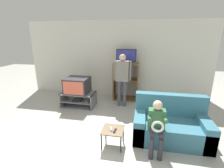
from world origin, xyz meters
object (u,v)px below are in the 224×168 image
at_px(television_main, 77,85).
at_px(remote_control_white, 111,129).
at_px(person_seated_child, 157,123).
at_px(couch, 170,125).
at_px(television_flat, 126,56).
at_px(tv_stand, 79,99).
at_px(media_shelf, 126,81).
at_px(remote_control_black, 115,131).
at_px(snack_table, 113,131).
at_px(person_standing_adult, 122,76).

relative_size(television_main, remote_control_white, 4.78).
bearing_deg(person_seated_child, television_main, 142.39).
bearing_deg(person_seated_child, couch, 56.56).
xyz_separation_m(television_flat, couch, (1.18, -2.05, -1.17)).
distance_m(tv_stand, media_shelf, 1.67).
distance_m(remote_control_black, remote_control_white, 0.10).
bearing_deg(remote_control_white, snack_table, -15.46).
xyz_separation_m(television_main, remote_control_black, (1.47, -1.74, -0.30)).
relative_size(snack_table, remote_control_black, 2.89).
distance_m(media_shelf, remote_control_white, 2.57).
bearing_deg(remote_control_white, person_seated_child, -21.04).
bearing_deg(tv_stand, television_main, 137.07).
distance_m(snack_table, couch, 1.23).
height_order(remote_control_white, person_standing_adult, person_standing_adult).
bearing_deg(person_standing_adult, remote_control_white, -88.62).
bearing_deg(tv_stand, television_flat, 32.28).
height_order(television_flat, remote_control_white, television_flat).
relative_size(tv_stand, snack_table, 2.41).
height_order(television_main, couch, television_main).
distance_m(tv_stand, person_seated_child, 2.80).
height_order(remote_control_white, person_seated_child, person_seated_child).
relative_size(television_main, couch, 0.46).
bearing_deg(person_standing_adult, remote_control_black, -86.12).
distance_m(media_shelf, television_flat, 0.83).
bearing_deg(person_seated_child, person_standing_adult, 114.40).
height_order(remote_control_black, person_seated_child, person_seated_child).
height_order(remote_control_black, person_standing_adult, person_standing_adult).
xyz_separation_m(tv_stand, television_main, (-0.02, 0.02, 0.45)).
bearing_deg(remote_control_white, person_standing_adult, 71.37).
relative_size(remote_control_black, person_standing_adult, 0.09).
height_order(snack_table, remote_control_white, remote_control_white).
distance_m(snack_table, person_seated_child, 0.85).
xyz_separation_m(television_main, remote_control_white, (1.38, -1.69, -0.30)).
bearing_deg(couch, snack_table, -157.13).
bearing_deg(television_main, couch, -25.50).
relative_size(snack_table, person_seated_child, 0.42).
xyz_separation_m(television_flat, person_standing_adult, (-0.04, -0.58, -0.50)).
relative_size(tv_stand, television_main, 1.46).
xyz_separation_m(television_main, media_shelf, (1.38, 0.86, -0.02)).
relative_size(remote_control_black, person_seated_child, 0.15).
bearing_deg(person_seated_child, remote_control_white, 178.96).
xyz_separation_m(remote_control_white, couch, (1.17, 0.48, -0.07)).
distance_m(television_main, couch, 2.85).
bearing_deg(remote_control_white, tv_stand, 108.99).
relative_size(remote_control_black, remote_control_white, 1.00).
bearing_deg(person_standing_adult, media_shelf, 85.42).
bearing_deg(person_seated_child, remote_control_black, -177.74).
xyz_separation_m(media_shelf, television_flat, (-0.01, -0.02, 0.82)).
relative_size(television_main, television_flat, 1.07).
xyz_separation_m(snack_table, person_standing_adult, (-0.09, 1.94, 0.66)).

